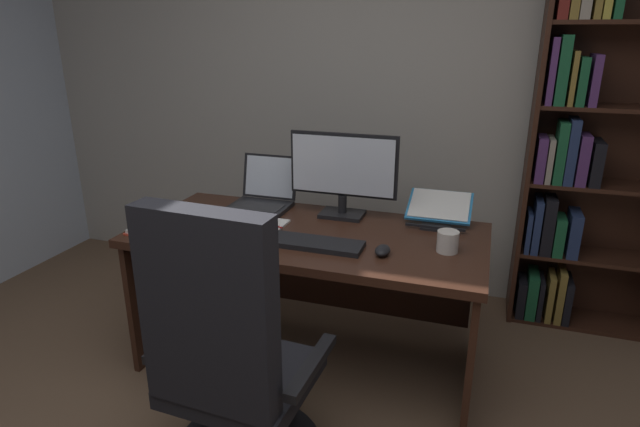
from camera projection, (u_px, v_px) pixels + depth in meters
The scene contains 13 objects.
wall_back at pixel (398, 66), 3.19m from camera, with size 5.62×0.12×2.87m, color #B2ADA3.
desk at pixel (314, 262), 2.63m from camera, with size 1.67×0.78×0.73m.
bookshelf at pixel (587, 151), 2.81m from camera, with size 0.79×0.29×2.10m.
office_chair at pixel (230, 371), 1.88m from camera, with size 0.63×0.60×1.13m.
monitor at pixel (343, 174), 2.63m from camera, with size 0.56×0.16×0.43m.
laptop at pixel (263, 197), 2.83m from camera, with size 0.31×0.32×0.26m.
keyboard at pixel (316, 244), 2.32m from camera, with size 0.42×0.15×0.02m, color black.
computer_mouse at pixel (383, 250), 2.23m from camera, with size 0.06×0.10×0.04m, color black.
reading_stand_with_book at pixel (439, 209), 2.61m from camera, with size 0.32×0.30×0.13m.
open_binder at pixel (186, 231), 2.46m from camera, with size 0.54×0.34×0.02m.
notepad at pixel (268, 226), 2.55m from camera, with size 0.15×0.21×0.01m, color white.
pen at pixel (272, 224), 2.54m from camera, with size 0.01×0.01×0.14m, color maroon.
coffee_mug at pixel (448, 242), 2.25m from camera, with size 0.09×0.09×0.09m, color silver.
Camera 1 is at (0.58, -0.99, 1.64)m, focal length 29.31 mm.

